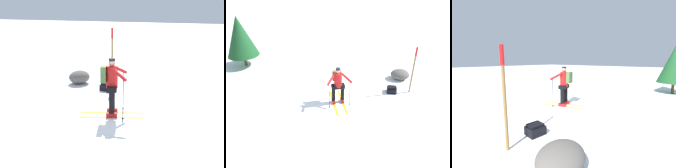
{
  "view_description": "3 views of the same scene",
  "coord_description": "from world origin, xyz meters",
  "views": [
    {
      "loc": [
        7.73,
        2.23,
        2.98
      ],
      "look_at": [
        0.18,
        -0.49,
        0.88
      ],
      "focal_mm": 50.0,
      "sensor_mm": 36.0,
      "label": 1
    },
    {
      "loc": [
        -0.54,
        7.0,
        5.2
      ],
      "look_at": [
        0.18,
        -0.49,
        0.88
      ],
      "focal_mm": 35.0,
      "sensor_mm": 36.0,
      "label": 2
    },
    {
      "loc": [
        -4.33,
        -4.31,
        1.83
      ],
      "look_at": [
        0.18,
        -0.49,
        0.88
      ],
      "focal_mm": 24.0,
      "sensor_mm": 36.0,
      "label": 3
    }
  ],
  "objects": [
    {
      "name": "ground_plane",
      "position": [
        0.0,
        0.0,
        0.0
      ],
      "size": [
        80.0,
        80.0,
        0.0
      ],
      "primitive_type": "plane",
      "color": "white"
    },
    {
      "name": "skier",
      "position": [
        0.18,
        -0.51,
        0.89
      ],
      "size": [
        1.09,
        1.86,
        1.57
      ],
      "color": "gold",
      "rests_on": "ground_plane"
    },
    {
      "name": "trail_marker",
      "position": [
        -2.92,
        -1.6,
        1.22
      ],
      "size": [
        0.08,
        0.08,
        2.11
      ],
      "color": "olive",
      "rests_on": "ground_plane"
    },
    {
      "name": "pine_tree",
      "position": [
        5.67,
        -3.65,
        1.68
      ],
      "size": [
        1.65,
        1.65,
        2.75
      ],
      "color": "#4C331E",
      "rests_on": "ground_plane"
    },
    {
      "name": "dropped_backpack",
      "position": [
        -2.14,
        -1.51,
        0.13
      ],
      "size": [
        0.46,
        0.42,
        0.28
      ],
      "color": "black",
      "rests_on": "ground_plane"
    },
    {
      "name": "rock_boulder",
      "position": [
        -2.68,
        -2.83,
        0.25
      ],
      "size": [
        0.9,
        0.76,
        0.49
      ],
      "primitive_type": "ellipsoid",
      "color": "#5B5651",
      "rests_on": "ground_plane"
    }
  ]
}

